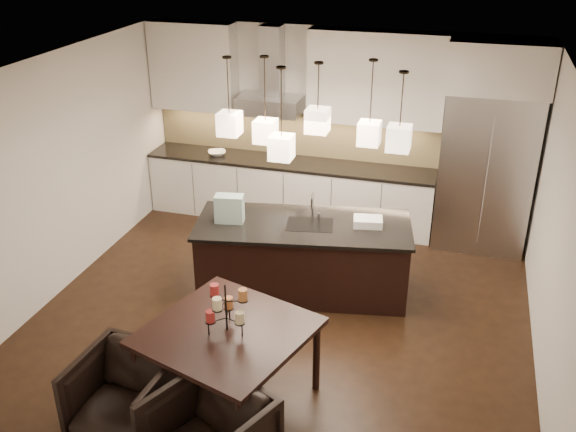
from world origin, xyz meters
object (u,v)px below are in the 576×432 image
(refrigerator, at_px, (485,172))
(island_body, at_px, (303,258))
(dining_table, at_px, (229,365))
(armchair_left, at_px, (125,396))

(refrigerator, xyz_separation_m, island_body, (-2.01, -1.82, -0.65))
(dining_table, relative_size, armchair_left, 1.60)
(refrigerator, height_order, island_body, refrigerator)
(refrigerator, xyz_separation_m, armchair_left, (-2.90, -4.53, -0.69))
(island_body, distance_m, dining_table, 2.10)
(armchair_left, bearing_deg, dining_table, 44.26)
(dining_table, bearing_deg, island_body, 103.28)
(island_body, xyz_separation_m, dining_table, (-0.16, -2.09, -0.03))
(refrigerator, relative_size, armchair_left, 2.56)
(island_body, relative_size, dining_table, 1.82)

